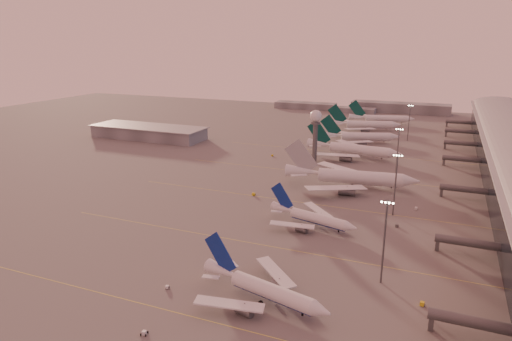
% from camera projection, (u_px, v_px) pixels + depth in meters
% --- Properties ---
extents(ground, '(700.00, 700.00, 0.00)m').
position_uv_depth(ground, '(201.00, 248.00, 150.62)').
color(ground, '#605E5D').
rests_on(ground, ground).
extents(taxiway_markings, '(180.00, 185.25, 0.02)m').
position_uv_depth(taxiway_markings, '(331.00, 206.00, 189.20)').
color(taxiway_markings, gold).
rests_on(taxiway_markings, ground).
extents(hangar, '(82.00, 27.00, 8.50)m').
position_uv_depth(hangar, '(149.00, 132.00, 318.02)').
color(hangar, slate).
rests_on(hangar, ground).
extents(radar_tower, '(6.40, 6.40, 31.10)m').
position_uv_depth(radar_tower, '(316.00, 126.00, 249.45)').
color(radar_tower, '#505257').
rests_on(radar_tower, ground).
extents(mast_a, '(3.60, 0.56, 25.00)m').
position_uv_depth(mast_a, '(384.00, 238.00, 125.37)').
color(mast_a, '#505257').
rests_on(mast_a, ground).
extents(mast_b, '(3.60, 0.56, 25.00)m').
position_uv_depth(mast_b, '(396.00, 182.00, 175.28)').
color(mast_b, '#505257').
rests_on(mast_b, ground).
extents(mast_c, '(3.60, 0.56, 25.00)m').
position_uv_depth(mast_c, '(398.00, 150.00, 225.92)').
color(mast_c, '#505257').
rests_on(mast_c, ground).
extents(mast_d, '(3.60, 0.56, 25.00)m').
position_uv_depth(mast_d, '(409.00, 121.00, 306.51)').
color(mast_d, '#505257').
rests_on(mast_d, ground).
extents(distant_horizon, '(165.00, 37.50, 9.00)m').
position_uv_depth(distant_horizon, '(370.00, 107.00, 437.03)').
color(distant_horizon, slate).
rests_on(distant_horizon, ground).
extents(narrowbody_near, '(39.24, 30.93, 15.61)m').
position_uv_depth(narrowbody_near, '(264.00, 291.00, 118.88)').
color(narrowbody_near, silver).
rests_on(narrowbody_near, ground).
extents(narrowbody_mid, '(35.66, 28.10, 14.20)m').
position_uv_depth(narrowbody_mid, '(312.00, 219.00, 167.42)').
color(narrowbody_mid, silver).
rests_on(narrowbody_mid, ground).
extents(widebody_white, '(61.79, 49.23, 21.78)m').
position_uv_depth(widebody_white, '(351.00, 180.00, 211.54)').
color(widebody_white, silver).
rests_on(widebody_white, ground).
extents(greentail_a, '(56.86, 45.70, 20.68)m').
position_uv_depth(greentail_a, '(353.00, 151.00, 265.90)').
color(greentail_a, silver).
rests_on(greentail_a, ground).
extents(greentail_b, '(50.46, 40.05, 19.11)m').
position_uv_depth(greentail_b, '(360.00, 138.00, 302.44)').
color(greentail_b, silver).
rests_on(greentail_b, ground).
extents(greentail_c, '(53.40, 42.53, 19.91)m').
position_uv_depth(greentail_c, '(365.00, 126.00, 344.64)').
color(greentail_c, silver).
rests_on(greentail_c, ground).
extents(greentail_d, '(52.20, 41.65, 19.32)m').
position_uv_depth(greentail_d, '(382.00, 120.00, 371.51)').
color(greentail_d, silver).
rests_on(greentail_d, ground).
extents(gsv_truck_a, '(4.96, 2.52, 1.91)m').
position_uv_depth(gsv_truck_a, '(168.00, 286.00, 125.62)').
color(gsv_truck_a, silver).
rests_on(gsv_truck_a, ground).
extents(gsv_tug_near, '(2.61, 3.66, 0.95)m').
position_uv_depth(gsv_tug_near, '(144.00, 333.00, 106.09)').
color(gsv_tug_near, silver).
rests_on(gsv_tug_near, ground).
extents(gsv_catering_a, '(5.47, 3.09, 4.25)m').
position_uv_depth(gsv_catering_a, '(424.00, 299.00, 117.21)').
color(gsv_catering_a, yellow).
rests_on(gsv_catering_a, ground).
extents(gsv_tug_mid, '(3.81, 4.43, 1.09)m').
position_uv_depth(gsv_tug_mid, '(217.00, 244.00, 152.34)').
color(gsv_tug_mid, yellow).
rests_on(gsv_tug_mid, ground).
extents(gsv_truck_b, '(5.94, 3.23, 2.27)m').
position_uv_depth(gsv_truck_b, '(398.00, 224.00, 167.22)').
color(gsv_truck_b, '#525557').
rests_on(gsv_truck_b, ground).
extents(gsv_truck_c, '(5.45, 6.38, 2.52)m').
position_uv_depth(gsv_truck_c, '(255.00, 193.00, 201.24)').
color(gsv_truck_c, yellow).
rests_on(gsv_truck_c, ground).
extents(gsv_catering_b, '(5.28, 2.71, 4.23)m').
position_uv_depth(gsv_catering_b, '(417.00, 205.00, 183.93)').
color(gsv_catering_b, silver).
rests_on(gsv_catering_b, ground).
extents(gsv_tug_far, '(4.08, 4.18, 1.04)m').
position_uv_depth(gsv_tug_far, '(305.00, 167.00, 245.01)').
color(gsv_tug_far, silver).
rests_on(gsv_tug_far, ground).
extents(gsv_truck_d, '(2.65, 5.44, 2.10)m').
position_uv_depth(gsv_truck_d, '(273.00, 154.00, 269.26)').
color(gsv_truck_d, yellow).
rests_on(gsv_truck_d, ground).
extents(gsv_tug_hangar, '(4.05, 3.35, 1.00)m').
position_uv_depth(gsv_tug_hangar, '(393.00, 151.00, 279.64)').
color(gsv_tug_hangar, yellow).
rests_on(gsv_tug_hangar, ground).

